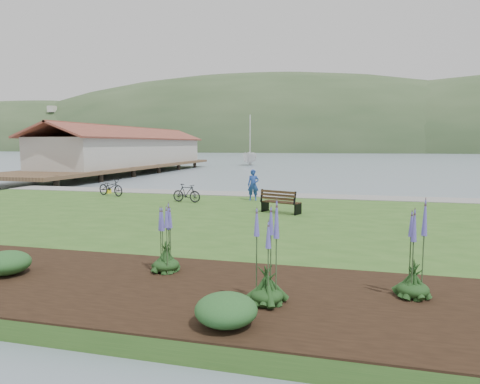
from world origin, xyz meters
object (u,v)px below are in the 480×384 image
Objects in this scene: park_bench at (280,201)px; person at (253,182)px; bicycle_a at (111,187)px; sailboat at (250,165)px.

park_bench is 0.94× the size of person.
park_bench reaches higher than bicycle_a.
sailboat reaches higher than bicycle_a.
park_bench is 4.42m from person.
person is 0.08× the size of sailboat.
person is 0.99× the size of bicycle_a.
sailboat is (-12.47, 48.09, -0.92)m from park_bench.
sailboat is (-10.41, 44.20, -1.37)m from person.
person is at bearing -84.49° from sailboat.
park_bench is at bearing -69.32° from person.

